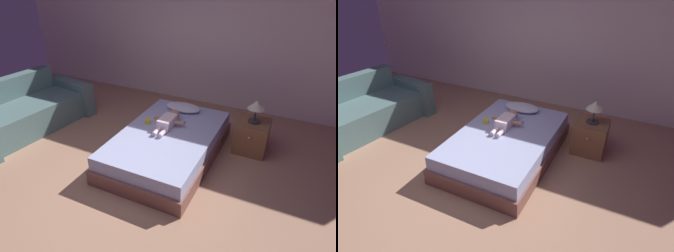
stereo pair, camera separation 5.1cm
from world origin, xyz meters
The scene contains 10 objects.
ground_plane centered at (0.00, 0.00, 0.00)m, with size 8.00×8.00×0.00m, color #A77B60.
wall_behind_bed centered at (0.00, 3.00, 1.41)m, with size 8.00×0.12×2.83m, color silver.
bed centered at (0.26, 0.98, 0.19)m, with size 1.25×1.97×0.39m.
pillow centered at (0.18, 1.69, 0.44)m, with size 0.55×0.31×0.10m.
baby centered at (0.18, 1.16, 0.46)m, with size 0.46×0.63×0.16m.
toothbrush centered at (0.36, 1.32, 0.40)m, with size 0.05×0.13×0.02m.
couch centered at (-2.17, 0.71, 0.28)m, with size 1.23×2.04×0.80m.
nightstand centered at (1.27, 1.64, 0.23)m, with size 0.45×0.48×0.46m.
lamp centered at (1.27, 1.64, 0.70)m, with size 0.24×0.24×0.32m.
toy_block centered at (-0.11, 1.07, 0.42)m, with size 0.10×0.10×0.07m.
Camera 1 is at (1.71, -2.02, 2.37)m, focal length 30.49 mm.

